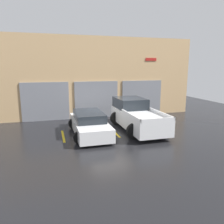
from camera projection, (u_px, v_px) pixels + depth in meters
name	position (u px, v px, depth m)	size (l,w,h in m)	color
ground_plane	(110.00, 127.00, 13.84)	(28.00, 28.00, 0.00)	black
shophouse_building	(98.00, 78.00, 16.35)	(15.08, 0.68, 5.95)	tan
pickup_truck	(136.00, 115.00, 13.33)	(2.55, 5.09, 1.78)	white
sedan_white	(89.00, 124.00, 12.34)	(2.12, 4.63, 1.27)	white
parking_stripe_far_left	(63.00, 136.00, 12.03)	(0.12, 2.20, 0.01)	gold
parking_stripe_left	(114.00, 132.00, 12.82)	(0.12, 2.20, 0.01)	gold
parking_stripe_centre	(160.00, 128.00, 13.61)	(0.12, 2.20, 0.01)	gold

